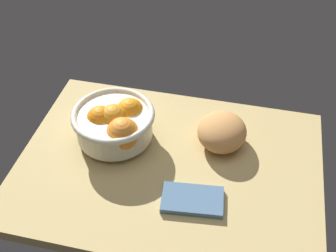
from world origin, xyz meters
The scene contains 4 objects.
ground_plane centered at (0.00, 0.00, -1.50)cm, with size 71.70×52.07×3.00cm, color tan.
fruit_bowl centered at (14.57, -5.16, 5.87)cm, with size 20.26×20.26×10.61cm.
bread_loaf centered at (-11.10, -10.03, 3.72)cm, with size 13.40×12.05×7.45cm, color tan.
napkin_folded centered at (-7.52, 9.56, 0.70)cm, with size 13.47×7.85×1.40cm, color slate.
Camera 1 is at (-15.13, 66.56, 76.85)cm, focal length 45.98 mm.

